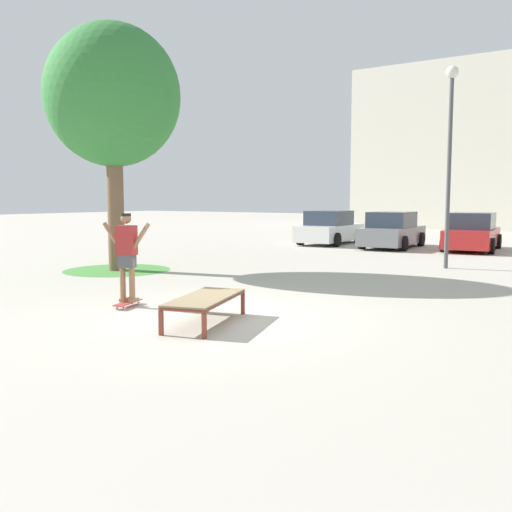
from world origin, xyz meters
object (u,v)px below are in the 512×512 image
at_px(car_white, 330,229).
at_px(car_red, 472,233).
at_px(skateboard, 128,303).
at_px(tree_near_left, 113,97).
at_px(skater, 127,251).
at_px(skate_box, 205,299).
at_px(light_post, 450,137).
at_px(car_grey, 392,231).

relative_size(car_white, car_red, 0.99).
bearing_deg(skateboard, tree_near_left, 139.45).
height_order(skateboard, car_white, car_white).
relative_size(skater, car_white, 0.40).
relative_size(skate_box, light_post, 0.35).
bearing_deg(light_post, car_red, 96.77).
bearing_deg(skateboard, light_post, 70.39).
distance_m(skateboard, car_white, 16.04).
distance_m(skater, car_red, 16.07).
height_order(car_white, light_post, light_post).
bearing_deg(tree_near_left, car_grey, 71.28).
xyz_separation_m(tree_near_left, car_white, (0.86, 11.91, -4.19)).
height_order(skate_box, car_red, car_red).
relative_size(tree_near_left, car_white, 1.61).
distance_m(car_white, car_red, 6.12).
distance_m(car_white, light_post, 9.77).
bearing_deg(car_white, skateboard, -77.35).
distance_m(skate_box, light_post, 10.44).
xyz_separation_m(skate_box, car_white, (-5.68, 15.98, 0.28)).
distance_m(skate_box, skateboard, 2.22).
xyz_separation_m(skate_box, skater, (-2.17, 0.34, 0.66)).
height_order(tree_near_left, light_post, tree_near_left).
bearing_deg(tree_near_left, car_white, 85.89).
height_order(skateboard, car_red, car_red).
xyz_separation_m(skateboard, car_white, (-3.51, 15.64, 0.61)).
bearing_deg(skate_box, light_post, 83.02).
xyz_separation_m(car_red, light_post, (0.76, -6.40, 3.13)).
xyz_separation_m(tree_near_left, light_post, (7.73, 5.72, -1.05)).
height_order(skateboard, light_post, light_post).
xyz_separation_m(car_grey, car_red, (3.06, 0.57, 0.00)).
xyz_separation_m(skateboard, car_grey, (-0.45, 15.28, 0.61)).
bearing_deg(skate_box, tree_near_left, 148.06).
xyz_separation_m(skater, car_white, (-3.51, 15.64, -0.38)).
relative_size(skate_box, tree_near_left, 0.30).
bearing_deg(car_red, light_post, -83.23).
height_order(tree_near_left, car_white, tree_near_left).
bearing_deg(tree_near_left, skateboard, -40.55).
relative_size(skate_box, skater, 1.20).
distance_m(tree_near_left, car_red, 14.59).
height_order(skater, car_grey, skater).
height_order(skater, car_red, skater).
height_order(tree_near_left, car_grey, tree_near_left).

